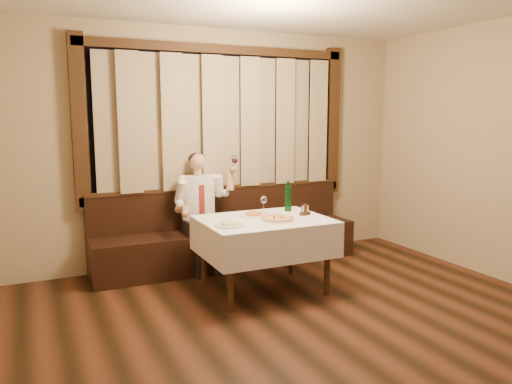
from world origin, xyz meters
name	(u,v)px	position (x,y,z in m)	size (l,w,h in m)	color
room	(302,149)	(0.00, 0.97, 1.50)	(5.01, 6.01, 2.81)	black
banquette	(227,239)	(0.00, 2.72, 0.31)	(3.20, 0.61, 0.94)	black
dining_table	(264,229)	(0.00, 1.70, 0.65)	(1.27, 0.97, 0.76)	black
pizza	(278,219)	(0.09, 1.58, 0.77)	(0.34, 0.34, 0.04)	white
pasta_red	(254,212)	(-0.05, 1.86, 0.80)	(0.29, 0.29, 0.10)	white
pasta_cream	(230,222)	(-0.44, 1.54, 0.80)	(0.28, 0.28, 0.10)	white
green_bottle	(288,198)	(0.40, 1.95, 0.90)	(0.07, 0.07, 0.34)	#0E4312
table_wine_glass	(264,201)	(0.13, 1.98, 0.89)	(0.07, 0.07, 0.18)	white
cruet_caddy	(305,211)	(0.46, 1.68, 0.80)	(0.12, 0.07, 0.12)	black
seated_man	(201,203)	(-0.35, 2.64, 0.80)	(0.73, 0.55, 1.36)	black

